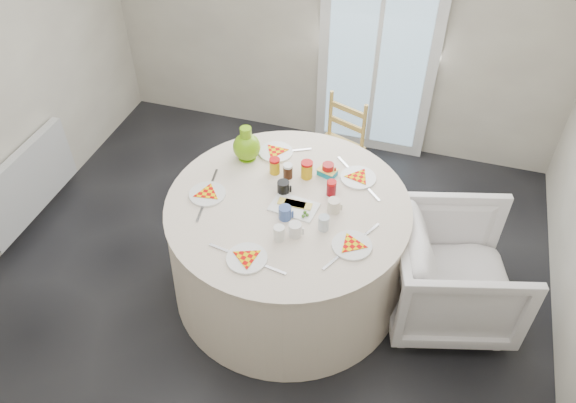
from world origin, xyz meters
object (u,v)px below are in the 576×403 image
(radiator, at_px, (28,183))
(green_pitcher, at_px, (247,148))
(table, at_px, (288,247))
(wooden_chair, at_px, (335,144))
(armchair, at_px, (454,271))

(radiator, height_order, green_pitcher, green_pitcher)
(table, distance_m, wooden_chair, 1.11)
(wooden_chair, bearing_deg, radiator, -133.21)
(wooden_chair, relative_size, green_pitcher, 3.39)
(wooden_chair, distance_m, armchair, 1.45)
(wooden_chair, bearing_deg, table, -72.31)
(radiator, relative_size, armchair, 1.21)
(armchair, distance_m, green_pitcher, 1.60)
(armchair, bearing_deg, wooden_chair, 30.80)
(table, relative_size, wooden_chair, 1.93)
(table, relative_size, green_pitcher, 6.56)
(radiator, height_order, wooden_chair, wooden_chair)
(table, distance_m, green_pitcher, 0.73)
(radiator, distance_m, armchair, 3.21)
(radiator, xyz_separation_m, green_pitcher, (1.70, 0.31, 0.49))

